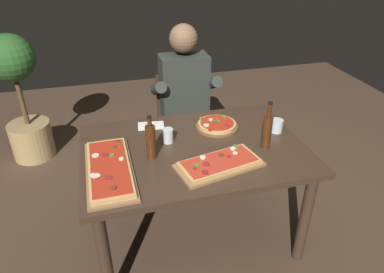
{
  "coord_description": "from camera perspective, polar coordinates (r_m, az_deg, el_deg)",
  "views": [
    {
      "loc": [
        -0.5,
        -1.82,
        1.92
      ],
      "look_at": [
        0.0,
        0.05,
        0.79
      ],
      "focal_mm": 33.0,
      "sensor_mm": 36.0,
      "label": 1
    }
  ],
  "objects": [
    {
      "name": "ground_plane",
      "position": [
        2.7,
        0.29,
        -15.19
      ],
      "size": [
        6.4,
        6.4,
        0.0
      ],
      "primitive_type": "plane",
      "color": "#4C3828"
    },
    {
      "name": "dining_table",
      "position": [
        2.28,
        0.33,
        -3.76
      ],
      "size": [
        1.4,
        0.96,
        0.74
      ],
      "color": "#3D2B1E",
      "rests_on": "ground_plane"
    },
    {
      "name": "pizza_rectangular_front",
      "position": [
        2.05,
        4.44,
        -4.39
      ],
      "size": [
        0.54,
        0.34,
        0.05
      ],
      "color": "olive",
      "rests_on": "dining_table"
    },
    {
      "name": "pizza_rectangular_left",
      "position": [
        2.06,
        -13.23,
        -5.06
      ],
      "size": [
        0.27,
        0.64,
        0.05
      ],
      "color": "olive",
      "rests_on": "dining_table"
    },
    {
      "name": "pizza_round_far",
      "position": [
        2.45,
        4.06,
        1.87
      ],
      "size": [
        0.29,
        0.29,
        0.05
      ],
      "color": "brown",
      "rests_on": "dining_table"
    },
    {
      "name": "wine_bottle_dark",
      "position": [
        2.09,
        -6.67,
        -0.74
      ],
      "size": [
        0.06,
        0.06,
        0.28
      ],
      "color": "#47230F",
      "rests_on": "dining_table"
    },
    {
      "name": "oil_bottle_amber",
      "position": [
        2.22,
        12.03,
        0.97
      ],
      "size": [
        0.06,
        0.06,
        0.31
      ],
      "color": "#47230F",
      "rests_on": "dining_table"
    },
    {
      "name": "tumbler_near_camera",
      "position": [
        2.45,
        13.5,
        1.59
      ],
      "size": [
        0.08,
        0.08,
        0.09
      ],
      "color": "silver",
      "rests_on": "dining_table"
    },
    {
      "name": "tumbler_far_side",
      "position": [
        2.27,
        -3.89,
        0.02
      ],
      "size": [
        0.07,
        0.07,
        0.09
      ],
      "color": "silver",
      "rests_on": "dining_table"
    },
    {
      "name": "napkin_cutlery_set",
      "position": [
        2.49,
        -6.64,
        1.76
      ],
      "size": [
        0.19,
        0.13,
        0.01
      ],
      "color": "white",
      "rests_on": "dining_table"
    },
    {
      "name": "diner_chair",
      "position": [
        3.1,
        -1.55,
        2.71
      ],
      "size": [
        0.44,
        0.44,
        0.87
      ],
      "color": "#3D2B1E",
      "rests_on": "ground_plane"
    },
    {
      "name": "seated_diner",
      "position": [
        2.89,
        -1.06,
        6.15
      ],
      "size": [
        0.53,
        0.41,
        1.33
      ],
      "color": "#23232D",
      "rests_on": "ground_plane"
    },
    {
      "name": "potted_plant_corner",
      "position": [
        3.56,
        -25.96,
        5.86
      ],
      "size": [
        0.41,
        0.41,
        1.19
      ],
      "color": "tan",
      "rests_on": "ground_plane"
    }
  ]
}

